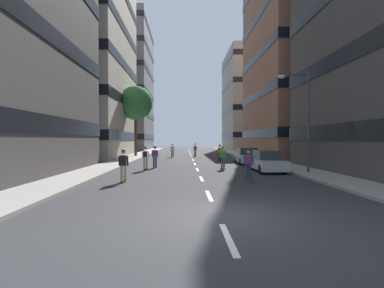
{
  "coord_description": "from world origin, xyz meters",
  "views": [
    {
      "loc": [
        -1.03,
        -8.52,
        2.3
      ],
      "look_at": [
        0.0,
        26.94,
        1.72
      ],
      "focal_mm": 26.57,
      "sensor_mm": 36.0,
      "label": 1
    }
  ],
  "objects_px": {
    "skater_0": "(172,150)",
    "skater_7": "(223,156)",
    "parked_car_mid": "(246,156)",
    "skater_1": "(249,162)",
    "skater_5": "(220,152)",
    "street_tree_near": "(135,103)",
    "parked_car_near": "(267,162)",
    "skater_3": "(155,155)",
    "skater_6": "(145,157)",
    "streetlamp_right": "(303,111)",
    "skater_2": "(123,164)",
    "skater_4": "(195,149)"
  },
  "relations": [
    {
      "from": "parked_car_mid",
      "to": "skater_1",
      "type": "distance_m",
      "value": 11.32
    },
    {
      "from": "parked_car_near",
      "to": "skater_3",
      "type": "distance_m",
      "value": 8.78
    },
    {
      "from": "parked_car_near",
      "to": "skater_4",
      "type": "bearing_deg",
      "value": 103.67
    },
    {
      "from": "skater_1",
      "to": "skater_7",
      "type": "bearing_deg",
      "value": 95.1
    },
    {
      "from": "skater_4",
      "to": "skater_5",
      "type": "distance_m",
      "value": 9.34
    },
    {
      "from": "skater_5",
      "to": "skater_6",
      "type": "relative_size",
      "value": 1.0
    },
    {
      "from": "skater_2",
      "to": "skater_5",
      "type": "height_order",
      "value": "same"
    },
    {
      "from": "parked_car_mid",
      "to": "parked_car_near",
      "type": "bearing_deg",
      "value": -90.0
    },
    {
      "from": "parked_car_mid",
      "to": "street_tree_near",
      "type": "bearing_deg",
      "value": 138.24
    },
    {
      "from": "skater_0",
      "to": "skater_1",
      "type": "height_order",
      "value": "same"
    },
    {
      "from": "street_tree_near",
      "to": "skater_1",
      "type": "relative_size",
      "value": 5.18
    },
    {
      "from": "parked_car_near",
      "to": "skater_3",
      "type": "relative_size",
      "value": 2.47
    },
    {
      "from": "parked_car_mid",
      "to": "skater_7",
      "type": "height_order",
      "value": "skater_7"
    },
    {
      "from": "parked_car_near",
      "to": "skater_0",
      "type": "xyz_separation_m",
      "value": [
        -7.4,
        16.37,
        0.29
      ]
    },
    {
      "from": "parked_car_mid",
      "to": "skater_5",
      "type": "relative_size",
      "value": 2.47
    },
    {
      "from": "skater_1",
      "to": "parked_car_mid",
      "type": "bearing_deg",
      "value": 78.06
    },
    {
      "from": "streetlamp_right",
      "to": "street_tree_near",
      "type": "bearing_deg",
      "value": 126.27
    },
    {
      "from": "skater_3",
      "to": "skater_1",
      "type": "bearing_deg",
      "value": -51.02
    },
    {
      "from": "skater_0",
      "to": "skater_7",
      "type": "distance_m",
      "value": 15.24
    },
    {
      "from": "skater_3",
      "to": "skater_2",
      "type": "bearing_deg",
      "value": -96.74
    },
    {
      "from": "parked_car_mid",
      "to": "skater_1",
      "type": "height_order",
      "value": "skater_1"
    },
    {
      "from": "street_tree_near",
      "to": "skater_5",
      "type": "distance_m",
      "value": 14.57
    },
    {
      "from": "parked_car_near",
      "to": "skater_2",
      "type": "xyz_separation_m",
      "value": [
        -9.2,
        -4.82,
        0.29
      ]
    },
    {
      "from": "skater_0",
      "to": "street_tree_near",
      "type": "bearing_deg",
      "value": 166.12
    },
    {
      "from": "skater_7",
      "to": "streetlamp_right",
      "type": "bearing_deg",
      "value": -36.81
    },
    {
      "from": "parked_car_mid",
      "to": "skater_2",
      "type": "bearing_deg",
      "value": -128.89
    },
    {
      "from": "streetlamp_right",
      "to": "skater_3",
      "type": "relative_size",
      "value": 3.65
    },
    {
      "from": "skater_3",
      "to": "skater_6",
      "type": "bearing_deg",
      "value": -104.95
    },
    {
      "from": "skater_1",
      "to": "skater_3",
      "type": "xyz_separation_m",
      "value": [
        -5.95,
        7.35,
        0.0
      ]
    },
    {
      "from": "skater_2",
      "to": "parked_car_mid",
      "type": "bearing_deg",
      "value": 51.11
    },
    {
      "from": "parked_car_near",
      "to": "skater_6",
      "type": "distance_m",
      "value": 8.85
    },
    {
      "from": "parked_car_near",
      "to": "skater_7",
      "type": "relative_size",
      "value": 2.47
    },
    {
      "from": "parked_car_near",
      "to": "streetlamp_right",
      "type": "bearing_deg",
      "value": -43.23
    },
    {
      "from": "streetlamp_right",
      "to": "skater_6",
      "type": "distance_m",
      "value": 11.44
    },
    {
      "from": "streetlamp_right",
      "to": "skater_4",
      "type": "height_order",
      "value": "streetlamp_right"
    },
    {
      "from": "skater_4",
      "to": "skater_5",
      "type": "xyz_separation_m",
      "value": [
        2.19,
        -9.08,
        -0.03
      ]
    },
    {
      "from": "parked_car_near",
      "to": "skater_5",
      "type": "relative_size",
      "value": 2.47
    },
    {
      "from": "parked_car_mid",
      "to": "street_tree_near",
      "type": "xyz_separation_m",
      "value": [
        -12.33,
        11.01,
        6.38
      ]
    },
    {
      "from": "street_tree_near",
      "to": "skater_5",
      "type": "height_order",
      "value": "street_tree_near"
    },
    {
      "from": "skater_2",
      "to": "skater_4",
      "type": "xyz_separation_m",
      "value": [
        4.79,
        22.94,
        0.03
      ]
    },
    {
      "from": "skater_0",
      "to": "skater_7",
      "type": "relative_size",
      "value": 1.0
    },
    {
      "from": "parked_car_near",
      "to": "street_tree_near",
      "type": "bearing_deg",
      "value": 125.02
    },
    {
      "from": "skater_1",
      "to": "skater_4",
      "type": "bearing_deg",
      "value": 95.22
    },
    {
      "from": "street_tree_near",
      "to": "skater_1",
      "type": "xyz_separation_m",
      "value": [
        9.98,
        -22.08,
        -6.06
      ]
    },
    {
      "from": "skater_0",
      "to": "skater_5",
      "type": "bearing_deg",
      "value": -54.76
    },
    {
      "from": "skater_5",
      "to": "street_tree_near",
      "type": "bearing_deg",
      "value": 139.77
    },
    {
      "from": "skater_2",
      "to": "skater_7",
      "type": "bearing_deg",
      "value": 46.51
    },
    {
      "from": "skater_6",
      "to": "streetlamp_right",
      "type": "bearing_deg",
      "value": -14.38
    },
    {
      "from": "skater_3",
      "to": "parked_car_mid",
      "type": "bearing_deg",
      "value": 24.17
    },
    {
      "from": "skater_5",
      "to": "skater_6",
      "type": "height_order",
      "value": "same"
    }
  ]
}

